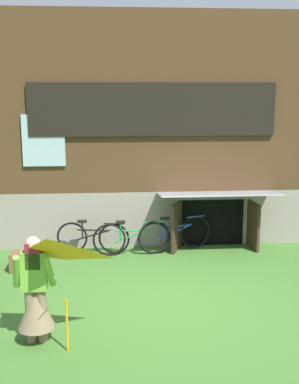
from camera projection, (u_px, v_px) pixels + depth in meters
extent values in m
plane|color=#3D6B28|center=(168.00, 302.00, 8.18)|extent=(60.00, 60.00, 0.00)
cube|color=gray|center=(145.00, 194.00, 13.58)|extent=(7.48, 5.34, 1.25)
cube|color=#4C331E|center=(145.00, 100.00, 13.06)|extent=(7.48, 5.34, 3.88)
cube|color=black|center=(153.00, 109.00, 10.44)|extent=(5.29, 0.08, 1.13)
cube|color=#9EB7C6|center=(153.00, 109.00, 10.46)|extent=(5.13, 0.04, 1.01)
cube|color=#9EB7C6|center=(44.00, 141.00, 10.40)|extent=(0.90, 0.06, 1.10)
cube|color=black|center=(213.00, 223.00, 11.09)|extent=(1.40, 0.03, 1.05)
cube|color=#3D2B1E|center=(177.00, 227.00, 10.74)|extent=(0.32, 0.67, 1.05)
cube|color=#3D2B1E|center=(253.00, 225.00, 10.87)|extent=(0.12, 0.70, 1.05)
cube|color=#999EA8|center=(219.00, 194.00, 10.40)|extent=(2.55, 1.09, 0.18)
cylinder|color=#7F6B51|center=(31.00, 316.00, 6.82)|extent=(0.14, 0.14, 0.78)
cylinder|color=#7F6B51|center=(42.00, 315.00, 6.83)|extent=(0.14, 0.14, 0.78)
cone|color=#7F6B51|center=(36.00, 308.00, 6.80)|extent=(0.52, 0.52, 0.58)
cube|color=#72AD38|center=(34.00, 271.00, 6.69)|extent=(0.34, 0.20, 0.55)
cylinder|color=#72AD38|center=(16.00, 272.00, 6.57)|extent=(0.17, 0.32, 0.51)
cylinder|color=#72AD38|center=(49.00, 271.00, 6.61)|extent=(0.17, 0.32, 0.51)
cube|color=maroon|center=(33.00, 256.00, 6.59)|extent=(0.20, 0.08, 0.36)
sphere|color=#D8AD8E|center=(33.00, 244.00, 6.61)|extent=(0.21, 0.21, 0.21)
pyramid|color=orange|center=(48.00, 273.00, 6.07)|extent=(1.14, 0.98, 0.55)
cylinder|color=beige|center=(58.00, 284.00, 6.49)|extent=(0.01, 0.72, 0.47)
cylinder|color=orange|center=(67.00, 325.00, 6.57)|extent=(0.03, 0.03, 0.75)
torus|color=black|center=(195.00, 232.00, 10.90)|extent=(0.71, 0.27, 0.73)
torus|color=black|center=(154.00, 237.00, 10.52)|extent=(0.71, 0.27, 0.73)
cylinder|color=#284CB2|center=(175.00, 226.00, 10.67)|extent=(0.72, 0.27, 0.04)
cylinder|color=#284CB2|center=(175.00, 232.00, 10.70)|extent=(0.79, 0.29, 0.30)
cylinder|color=#284CB2|center=(165.00, 228.00, 10.58)|extent=(0.04, 0.04, 0.41)
cube|color=black|center=(165.00, 218.00, 10.54)|extent=(0.20, 0.08, 0.05)
cylinder|color=#284CB2|center=(196.00, 217.00, 10.82)|extent=(0.43, 0.16, 0.03)
torus|color=black|center=(154.00, 238.00, 10.52)|extent=(0.71, 0.09, 0.71)
torus|color=black|center=(109.00, 240.00, 10.39)|extent=(0.71, 0.09, 0.71)
cylinder|color=#287A3D|center=(132.00, 231.00, 10.41)|extent=(0.72, 0.08, 0.04)
cylinder|color=#287A3D|center=(132.00, 236.00, 10.44)|extent=(0.79, 0.08, 0.29)
cylinder|color=#287A3D|center=(121.00, 231.00, 10.38)|extent=(0.04, 0.04, 0.40)
cube|color=black|center=(120.00, 222.00, 10.34)|extent=(0.20, 0.08, 0.05)
cylinder|color=#287A3D|center=(154.00, 222.00, 10.44)|extent=(0.44, 0.05, 0.03)
torus|color=black|center=(114.00, 239.00, 10.52)|extent=(0.68, 0.16, 0.68)
torus|color=black|center=(72.00, 237.00, 10.61)|extent=(0.68, 0.16, 0.68)
cylinder|color=black|center=(93.00, 230.00, 10.53)|extent=(0.69, 0.15, 0.04)
cylinder|color=black|center=(93.00, 235.00, 10.55)|extent=(0.75, 0.17, 0.28)
cylinder|color=black|center=(82.00, 230.00, 10.55)|extent=(0.04, 0.04, 0.38)
cube|color=black|center=(82.00, 221.00, 10.51)|extent=(0.20, 0.08, 0.05)
cylinder|color=black|center=(114.00, 224.00, 10.45)|extent=(0.44, 0.10, 0.03)
cube|color=brown|center=(23.00, 261.00, 9.58)|extent=(0.46, 0.39, 0.37)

